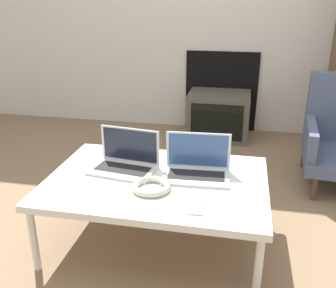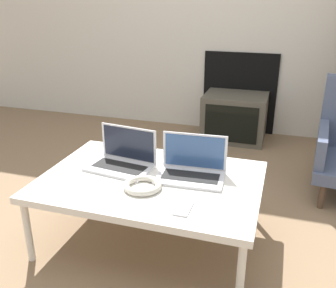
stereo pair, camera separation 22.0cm
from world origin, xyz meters
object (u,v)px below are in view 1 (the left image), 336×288
(laptop_left, at_px, (125,161))
(laptop_right, at_px, (197,167))
(tv, at_px, (218,115))
(headphones, at_px, (152,187))
(phone, at_px, (197,207))

(laptop_left, distance_m, laptop_right, 0.40)
(laptop_right, relative_size, tv, 0.63)
(headphones, distance_m, tv, 1.88)
(phone, bearing_deg, headphones, 152.68)
(laptop_left, height_order, laptop_right, same)
(laptop_left, relative_size, laptop_right, 1.04)
(laptop_right, distance_m, tv, 1.66)
(laptop_right, height_order, tv, laptop_right)
(headphones, relative_size, phone, 1.48)
(phone, bearing_deg, tv, 91.32)
(tv, bearing_deg, headphones, -96.07)
(laptop_left, bearing_deg, tv, 83.92)
(laptop_right, xyz_separation_m, tv, (0.00, 1.65, -0.21))
(laptop_left, bearing_deg, laptop_right, 7.47)
(headphones, bearing_deg, tv, 83.93)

